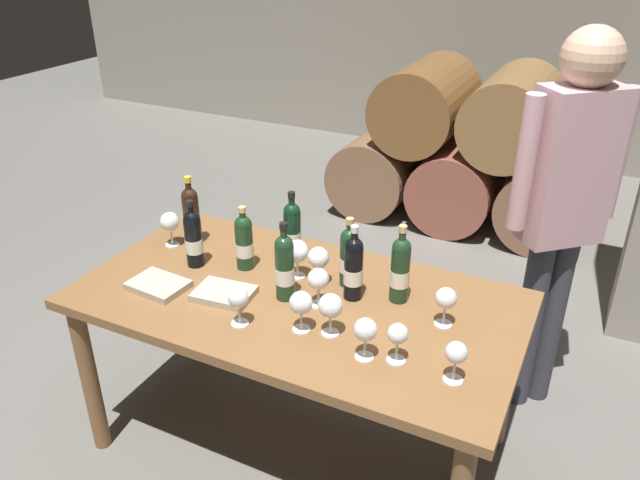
{
  "coord_description": "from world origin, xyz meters",
  "views": [
    {
      "loc": [
        0.97,
        -1.77,
        2.05
      ],
      "look_at": [
        0.0,
        0.2,
        0.91
      ],
      "focal_mm": 34.87,
      "sensor_mm": 36.0,
      "label": 1
    }
  ],
  "objects_px": {
    "wine_glass_0": "(301,304)",
    "wine_glass_1": "(170,222)",
    "wine_bottle_3": "(244,242)",
    "wine_bottle_7": "(292,231)",
    "wine_bottle_4": "(400,269)",
    "wine_glass_8": "(456,354)",
    "wine_bottle_6": "(285,267)",
    "wine_glass_3": "(318,258)",
    "tasting_notebook": "(158,285)",
    "wine_glass_5": "(331,307)",
    "wine_bottle_0": "(191,215)",
    "wine_glass_2": "(318,280)",
    "wine_glass_7": "(398,335)",
    "wine_bottle_2": "(193,238)",
    "wine_glass_4": "(297,252)",
    "wine_glass_10": "(446,299)",
    "dining_table": "(297,316)",
    "wine_bottle_5": "(349,256)",
    "leather_ledger": "(224,294)",
    "wine_glass_6": "(238,299)",
    "wine_glass_9": "(365,331)",
    "wine_bottle_1": "(353,267)",
    "sommelier_presenting": "(565,197)"
  },
  "relations": [
    {
      "from": "wine_bottle_1",
      "to": "wine_glass_8",
      "type": "xyz_separation_m",
      "value": [
        0.48,
        -0.3,
        -0.03
      ]
    },
    {
      "from": "wine_bottle_1",
      "to": "wine_glass_9",
      "type": "xyz_separation_m",
      "value": [
        0.18,
        -0.32,
        -0.02
      ]
    },
    {
      "from": "wine_bottle_2",
      "to": "wine_glass_4",
      "type": "relative_size",
      "value": 1.78
    },
    {
      "from": "tasting_notebook",
      "to": "wine_glass_2",
      "type": "bearing_deg",
      "value": 20.17
    },
    {
      "from": "wine_bottle_6",
      "to": "wine_glass_8",
      "type": "bearing_deg",
      "value": -14.93
    },
    {
      "from": "wine_bottle_4",
      "to": "wine_glass_8",
      "type": "relative_size",
      "value": 2.16
    },
    {
      "from": "wine_bottle_3",
      "to": "wine_glass_6",
      "type": "xyz_separation_m",
      "value": [
        0.2,
        -0.35,
        -0.01
      ]
    },
    {
      "from": "wine_bottle_4",
      "to": "wine_glass_10",
      "type": "height_order",
      "value": "wine_bottle_4"
    },
    {
      "from": "wine_bottle_7",
      "to": "wine_glass_7",
      "type": "bearing_deg",
      "value": -35.72
    },
    {
      "from": "wine_glass_2",
      "to": "wine_glass_7",
      "type": "height_order",
      "value": "wine_glass_2"
    },
    {
      "from": "wine_glass_6",
      "to": "wine_glass_9",
      "type": "relative_size",
      "value": 0.98
    },
    {
      "from": "wine_bottle_5",
      "to": "wine_glass_2",
      "type": "height_order",
      "value": "wine_bottle_5"
    },
    {
      "from": "wine_bottle_4",
      "to": "tasting_notebook",
      "type": "distance_m",
      "value": 0.94
    },
    {
      "from": "wine_bottle_2",
      "to": "wine_glass_10",
      "type": "bearing_deg",
      "value": 1.97
    },
    {
      "from": "wine_glass_2",
      "to": "wine_glass_8",
      "type": "distance_m",
      "value": 0.6
    },
    {
      "from": "wine_bottle_7",
      "to": "wine_glass_8",
      "type": "bearing_deg",
      "value": -29.51
    },
    {
      "from": "wine_bottle_0",
      "to": "wine_bottle_3",
      "type": "relative_size",
      "value": 1.15
    },
    {
      "from": "wine_bottle_6",
      "to": "wine_glass_3",
      "type": "distance_m",
      "value": 0.16
    },
    {
      "from": "wine_glass_5",
      "to": "wine_glass_10",
      "type": "bearing_deg",
      "value": 33.87
    },
    {
      "from": "wine_bottle_5",
      "to": "leather_ledger",
      "type": "bearing_deg",
      "value": -142.66
    },
    {
      "from": "wine_glass_2",
      "to": "wine_glass_1",
      "type": "bearing_deg",
      "value": 169.75
    },
    {
      "from": "dining_table",
      "to": "wine_bottle_2",
      "type": "relative_size",
      "value": 5.83
    },
    {
      "from": "wine_bottle_1",
      "to": "wine_glass_9",
      "type": "height_order",
      "value": "wine_bottle_1"
    },
    {
      "from": "wine_bottle_6",
      "to": "wine_glass_7",
      "type": "distance_m",
      "value": 0.54
    },
    {
      "from": "wine_glass_6",
      "to": "wine_glass_9",
      "type": "xyz_separation_m",
      "value": [
        0.47,
        0.02,
        0.0
      ]
    },
    {
      "from": "wine_bottle_6",
      "to": "wine_glass_9",
      "type": "relative_size",
      "value": 2.08
    },
    {
      "from": "wine_glass_10",
      "to": "sommelier_presenting",
      "type": "xyz_separation_m",
      "value": [
        0.28,
        0.68,
        0.18
      ]
    },
    {
      "from": "wine_glass_8",
      "to": "wine_bottle_7",
      "type": "bearing_deg",
      "value": 150.49
    },
    {
      "from": "wine_bottle_4",
      "to": "wine_glass_5",
      "type": "relative_size",
      "value": 1.96
    },
    {
      "from": "wine_bottle_3",
      "to": "wine_bottle_7",
      "type": "height_order",
      "value": "wine_bottle_7"
    },
    {
      "from": "wine_glass_3",
      "to": "wine_glass_8",
      "type": "height_order",
      "value": "wine_glass_3"
    },
    {
      "from": "wine_glass_6",
      "to": "wine_bottle_1",
      "type": "bearing_deg",
      "value": 49.74
    },
    {
      "from": "wine_glass_2",
      "to": "wine_glass_10",
      "type": "relative_size",
      "value": 1.02
    },
    {
      "from": "wine_glass_4",
      "to": "wine_glass_5",
      "type": "distance_m",
      "value": 0.41
    },
    {
      "from": "wine_glass_0",
      "to": "wine_glass_4",
      "type": "height_order",
      "value": "wine_glass_4"
    },
    {
      "from": "wine_bottle_2",
      "to": "wine_glass_8",
      "type": "xyz_separation_m",
      "value": [
        1.16,
        -0.24,
        -0.02
      ]
    },
    {
      "from": "wine_glass_0",
      "to": "wine_glass_1",
      "type": "xyz_separation_m",
      "value": [
        -0.81,
        0.31,
        0.0
      ]
    },
    {
      "from": "tasting_notebook",
      "to": "wine_glass_9",
      "type": "bearing_deg",
      "value": 1.98
    },
    {
      "from": "wine_bottle_4",
      "to": "wine_bottle_6",
      "type": "xyz_separation_m",
      "value": [
        -0.39,
        -0.18,
        0.0
      ]
    },
    {
      "from": "wine_glass_2",
      "to": "wine_glass_5",
      "type": "relative_size",
      "value": 0.97
    },
    {
      "from": "wine_glass_0",
      "to": "tasting_notebook",
      "type": "distance_m",
      "value": 0.64
    },
    {
      "from": "wine_glass_0",
      "to": "wine_glass_2",
      "type": "bearing_deg",
      "value": 95.8
    },
    {
      "from": "wine_glass_9",
      "to": "wine_glass_6",
      "type": "bearing_deg",
      "value": -177.44
    },
    {
      "from": "wine_bottle_7",
      "to": "leather_ledger",
      "type": "relative_size",
      "value": 1.4
    },
    {
      "from": "wine_glass_6",
      "to": "sommelier_presenting",
      "type": "height_order",
      "value": "sommelier_presenting"
    },
    {
      "from": "wine_bottle_3",
      "to": "wine_bottle_7",
      "type": "relative_size",
      "value": 0.89
    },
    {
      "from": "dining_table",
      "to": "wine_glass_6",
      "type": "xyz_separation_m",
      "value": [
        -0.1,
        -0.25,
        0.2
      ]
    },
    {
      "from": "wine_glass_3",
      "to": "sommelier_presenting",
      "type": "xyz_separation_m",
      "value": [
        0.81,
        0.63,
        0.17
      ]
    },
    {
      "from": "wine_bottle_6",
      "to": "wine_glass_3",
      "type": "relative_size",
      "value": 1.99
    },
    {
      "from": "wine_glass_5",
      "to": "wine_glass_10",
      "type": "height_order",
      "value": "wine_glass_5"
    }
  ]
}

